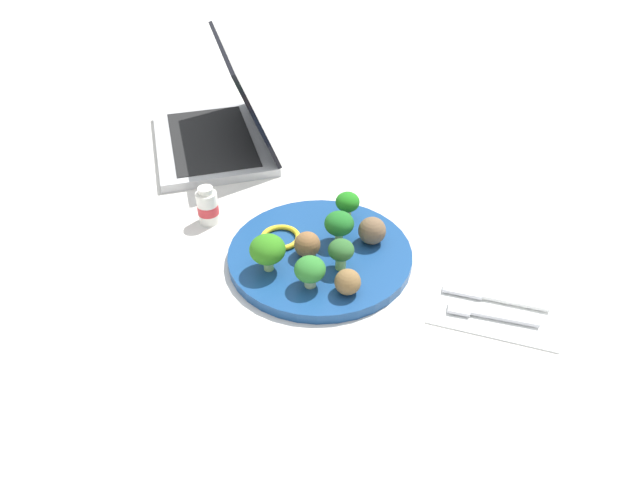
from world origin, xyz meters
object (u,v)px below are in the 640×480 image
(meatball_mid_left, at_px, (348,282))
(knife, at_px, (490,296))
(broccoli_floret_mid_right, at_px, (348,203))
(meatball_back_left, at_px, (307,245))
(napkin, at_px, (494,308))
(laptop, at_px, (221,127))
(fork, at_px, (487,314))
(plate, at_px, (320,255))
(yogurt_bottle, at_px, (208,207))
(broccoli_floret_center, at_px, (310,270))
(broccoli_floret_mid_left, at_px, (339,224))
(broccoli_floret_near_rim, at_px, (341,251))
(pepper_ring_center, at_px, (281,236))
(meatball_center, at_px, (372,231))
(broccoli_floret_back_right, at_px, (268,250))

(meatball_mid_left, distance_m, knife, 0.20)
(broccoli_floret_mid_right, distance_m, meatball_back_left, 0.11)
(broccoli_floret_mid_right, relative_size, meatball_back_left, 1.22)
(napkin, bearing_deg, meatball_back_left, 2.69)
(broccoli_floret_mid_right, distance_m, laptop, 0.38)
(fork, relative_size, laptop, 0.31)
(napkin, xyz_separation_m, fork, (0.01, 0.02, 0.00))
(plate, bearing_deg, meatball_mid_left, 136.23)
(fork, relative_size, yogurt_bottle, 1.84)
(broccoli_floret_center, bearing_deg, yogurt_bottle, -22.14)
(meatball_back_left, height_order, yogurt_bottle, yogurt_bottle)
(broccoli_floret_center, xyz_separation_m, napkin, (-0.24, -0.07, -0.04))
(broccoli_floret_mid_left, height_order, knife, broccoli_floret_mid_left)
(broccoli_floret_mid_right, bearing_deg, knife, 161.61)
(plate, bearing_deg, broccoli_floret_near_rim, 150.26)
(meatball_back_left, bearing_deg, napkin, -177.31)
(knife, bearing_deg, broccoli_floret_mid_right, -18.39)
(meatball_mid_left, xyz_separation_m, pepper_ring_center, (0.14, -0.07, -0.01))
(broccoli_floret_center, height_order, meatball_mid_left, broccoli_floret_center)
(knife, bearing_deg, fork, 94.65)
(pepper_ring_center, xyz_separation_m, knife, (-0.32, -0.01, -0.01))
(broccoli_floret_mid_right, xyz_separation_m, knife, (-0.25, 0.08, -0.04))
(broccoli_floret_mid_right, distance_m, meatball_center, 0.07)
(broccoli_floret_center, distance_m, pepper_ring_center, 0.12)
(knife, relative_size, laptop, 0.38)
(plate, height_order, broccoli_floret_back_right, broccoli_floret_back_right)
(meatball_center, relative_size, laptop, 0.11)
(plate, xyz_separation_m, broccoli_floret_back_right, (0.05, 0.07, 0.04))
(broccoli_floret_mid_left, distance_m, broccoli_floret_mid_right, 0.06)
(fork, bearing_deg, broccoli_floret_center, 12.84)
(fork, xyz_separation_m, laptop, (0.59, -0.28, 0.03))
(broccoli_floret_back_right, height_order, meatball_back_left, broccoli_floret_back_right)
(knife, relative_size, yogurt_bottle, 2.22)
(broccoli_floret_back_right, bearing_deg, napkin, -168.28)
(meatball_center, bearing_deg, broccoli_floret_back_right, 46.87)
(broccoli_floret_mid_right, height_order, knife, broccoli_floret_mid_right)
(meatball_center, distance_m, yogurt_bottle, 0.28)
(broccoli_floret_back_right, height_order, meatball_center, broccoli_floret_back_right)
(laptop, bearing_deg, meatball_mid_left, 141.17)
(broccoli_floret_back_right, distance_m, meatball_mid_left, 0.12)
(plate, bearing_deg, yogurt_bottle, -4.17)
(broccoli_floret_center, distance_m, meatball_center, 0.14)
(meatball_back_left, bearing_deg, meatball_center, -137.68)
(meatball_center, bearing_deg, broccoli_floret_mid_left, 22.77)
(meatball_back_left, height_order, napkin, meatball_back_left)
(broccoli_floret_center, bearing_deg, napkin, -163.28)
(broccoli_floret_mid_right, bearing_deg, laptop, -25.66)
(broccoli_floret_center, bearing_deg, broccoli_floret_mid_right, -85.51)
(broccoli_floret_mid_left, height_order, broccoli_floret_near_rim, broccoli_floret_mid_left)
(broccoli_floret_back_right, height_order, pepper_ring_center, broccoli_floret_back_right)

